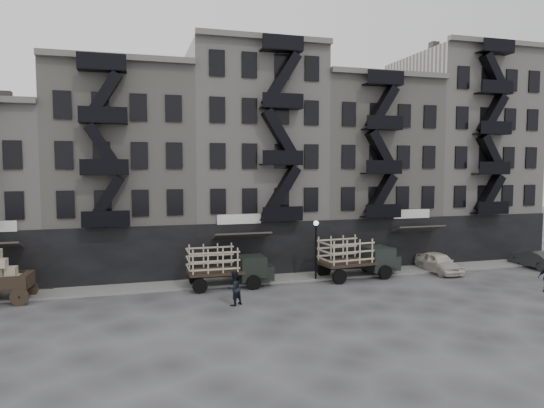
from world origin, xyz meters
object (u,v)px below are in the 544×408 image
object	(u,v)px
stake_truck_west	(227,263)
stake_truck_east	(357,255)
car_far	(534,259)
pedestrian_mid	(234,288)
car_east	(439,263)

from	to	relation	value
stake_truck_west	stake_truck_east	size ratio (longest dim) A/B	0.92
car_far	pedestrian_mid	size ratio (longest dim) A/B	2.07
pedestrian_mid	car_east	bearing A→B (deg)	163.43
stake_truck_west	stake_truck_east	world-z (taller)	stake_truck_east
stake_truck_west	pedestrian_mid	size ratio (longest dim) A/B	2.79
car_east	pedestrian_mid	xyz separation A→B (m)	(-16.74, -4.33, 0.25)
stake_truck_east	car_far	world-z (taller)	stake_truck_east
car_east	car_far	xyz separation A→B (m)	(8.36, -0.63, -0.07)
stake_truck_west	pedestrian_mid	distance (m)	4.30
car_far	pedestrian_mid	distance (m)	25.37
car_east	car_far	size ratio (longest dim) A/B	1.06
car_east	car_far	bearing A→B (deg)	-3.62
car_far	car_east	bearing A→B (deg)	-4.60
stake_truck_east	pedestrian_mid	xyz separation A→B (m)	(-9.93, -4.34, -0.70)
stake_truck_west	car_far	xyz separation A→B (m)	(24.69, -0.54, -0.92)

